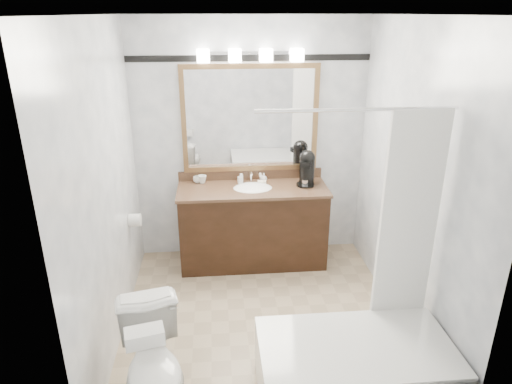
# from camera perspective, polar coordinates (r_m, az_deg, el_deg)

# --- Properties ---
(room) EXTENTS (2.42, 2.62, 2.52)m
(room) POSITION_cam_1_polar(r_m,az_deg,el_deg) (3.55, 0.95, 0.70)
(room) COLOR tan
(room) RESTS_ON ground
(vanity) EXTENTS (1.53, 0.58, 0.97)m
(vanity) POSITION_cam_1_polar(r_m,az_deg,el_deg) (4.80, -0.41, -4.00)
(vanity) COLOR black
(vanity) RESTS_ON ground
(mirror) EXTENTS (1.40, 0.04, 1.10)m
(mirror) POSITION_cam_1_polar(r_m,az_deg,el_deg) (4.71, -0.72, 9.11)
(mirror) COLOR olive
(mirror) RESTS_ON room
(vanity_light_bar) EXTENTS (1.02, 0.14, 0.12)m
(vanity_light_bar) POSITION_cam_1_polar(r_m,az_deg,el_deg) (4.56, -0.70, 16.75)
(vanity_light_bar) COLOR silver
(vanity_light_bar) RESTS_ON room
(accent_stripe) EXTENTS (2.40, 0.01, 0.06)m
(accent_stripe) POSITION_cam_1_polar(r_m,az_deg,el_deg) (4.63, -0.77, 16.41)
(accent_stripe) COLOR black
(accent_stripe) RESTS_ON room
(bathtub) EXTENTS (1.30, 0.75, 1.96)m
(bathtub) POSITION_cam_1_polar(r_m,az_deg,el_deg) (3.41, 12.50, -20.06)
(bathtub) COLOR white
(bathtub) RESTS_ON ground
(tp_roll) EXTENTS (0.11, 0.12, 0.12)m
(tp_roll) POSITION_cam_1_polar(r_m,az_deg,el_deg) (4.43, -14.90, -3.41)
(tp_roll) COLOR white
(tp_roll) RESTS_ON room
(toilet) EXTENTS (0.56, 0.79, 0.73)m
(toilet) POSITION_cam_1_polar(r_m,az_deg,el_deg) (3.24, -12.57, -20.65)
(toilet) COLOR white
(toilet) RESTS_ON ground
(tissue_box) EXTENTS (0.24, 0.17, 0.09)m
(tissue_box) POSITION_cam_1_polar(r_m,az_deg,el_deg) (2.82, -13.75, -17.12)
(tissue_box) COLOR white
(tissue_box) RESTS_ON toilet
(coffee_maker) EXTENTS (0.20, 0.23, 0.36)m
(coffee_maker) POSITION_cam_1_polar(r_m,az_deg,el_deg) (4.72, 6.38, 3.13)
(coffee_maker) COLOR black
(coffee_maker) RESTS_ON vanity
(cup_left) EXTENTS (0.11, 0.11, 0.07)m
(cup_left) POSITION_cam_1_polar(r_m,az_deg,el_deg) (4.81, -7.36, 1.56)
(cup_left) COLOR white
(cup_left) RESTS_ON vanity
(cup_right) EXTENTS (0.09, 0.09, 0.08)m
(cup_right) POSITION_cam_1_polar(r_m,az_deg,el_deg) (4.80, -6.73, 1.60)
(cup_right) COLOR white
(cup_right) RESTS_ON vanity
(soap_bottle_a) EXTENTS (0.06, 0.06, 0.10)m
(soap_bottle_a) POSITION_cam_1_polar(r_m,az_deg,el_deg) (4.75, -1.98, 1.71)
(soap_bottle_a) COLOR white
(soap_bottle_a) RESTS_ON vanity
(soap_bottle_b) EXTENTS (0.09, 0.09, 0.09)m
(soap_bottle_b) POSITION_cam_1_polar(r_m,az_deg,el_deg) (4.80, 0.97, 1.85)
(soap_bottle_b) COLOR white
(soap_bottle_b) RESTS_ON vanity
(soap_bar) EXTENTS (0.09, 0.06, 0.03)m
(soap_bar) POSITION_cam_1_polar(r_m,az_deg,el_deg) (4.76, 0.73, 1.24)
(soap_bar) COLOR beige
(soap_bar) RESTS_ON vanity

